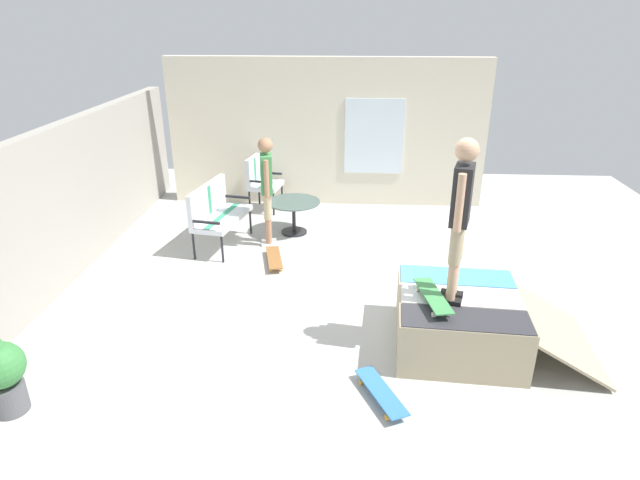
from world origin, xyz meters
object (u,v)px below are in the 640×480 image
object	(u,v)px
patio_table	(294,211)
skateboard_on_ramp	(433,296)
patio_chair_near_house	(260,178)
skateboard_spare	(381,392)
potted_plant	(1,370)
person_skater	(461,209)
skate_ramp	(461,320)
skateboard_by_bench	(274,258)
patio_bench	(215,210)
person_watching	(267,183)

from	to	relation	value
patio_table	skateboard_on_ramp	bearing A→B (deg)	-151.33
patio_chair_near_house	patio_table	distance (m)	1.40
skateboard_spare	skateboard_on_ramp	size ratio (longest dim) A/B	0.98
patio_chair_near_house	potted_plant	world-z (taller)	patio_chair_near_house
patio_table	person_skater	bearing A→B (deg)	-148.00
skate_ramp	person_skater	xyz separation A→B (m)	(-0.09, 0.16, 1.36)
skateboard_spare	skateboard_by_bench	bearing A→B (deg)	26.10
person_skater	skateboard_on_ramp	distance (m)	0.99
patio_bench	skateboard_by_bench	world-z (taller)	patio_bench
skate_ramp	skateboard_by_bench	distance (m)	3.14
skateboard_on_ramp	patio_table	bearing A→B (deg)	28.67
patio_chair_near_house	person_watching	size ratio (longest dim) A/B	0.58
person_watching	person_skater	bearing A→B (deg)	-139.19
skateboard_by_bench	potted_plant	xyz separation A→B (m)	(-3.37, 2.06, 0.38)
person_skater	skateboard_spare	distance (m)	1.99
patio_table	patio_bench	bearing A→B (deg)	116.72
person_watching	skateboard_on_ramp	bearing A→B (deg)	-142.60
skateboard_spare	skateboard_on_ramp	bearing A→B (deg)	-34.25
potted_plant	person_watching	bearing A→B (deg)	-24.60
patio_chair_near_house	patio_bench	bearing A→B (deg)	166.47
patio_bench	skateboard_spare	bearing A→B (deg)	-145.62
person_watching	skateboard_by_bench	world-z (taller)	person_watching
patio_chair_near_house	skateboard_by_bench	distance (m)	2.50
patio_chair_near_house	potted_plant	xyz separation A→B (m)	(-5.75, 1.47, -0.15)
patio_chair_near_house	skateboard_by_bench	size ratio (longest dim) A/B	1.24
patio_bench	skateboard_on_ramp	world-z (taller)	patio_bench
skate_ramp	skateboard_on_ramp	distance (m)	0.57
person_skater	skateboard_spare	xyz separation A→B (m)	(-0.92, 0.77, -1.59)
person_skater	skateboard_by_bench	world-z (taller)	person_skater
patio_chair_near_house	skateboard_spare	world-z (taller)	patio_chair_near_house
person_skater	potted_plant	xyz separation A→B (m)	(-1.28, 4.31, -1.21)
patio_table	person_skater	xyz separation A→B (m)	(-3.31, -2.07, 1.27)
skate_ramp	skateboard_spare	distance (m)	1.39
patio_bench	patio_chair_near_house	world-z (taller)	same
skateboard_on_ramp	potted_plant	bearing A→B (deg)	106.22
skateboard_on_ramp	skateboard_by_bench	bearing A→B (deg)	43.02
skateboard_spare	skateboard_on_ramp	distance (m)	1.18
skate_ramp	potted_plant	world-z (taller)	potted_plant
skate_ramp	person_watching	bearing A→B (deg)	43.56
person_watching	potted_plant	size ratio (longest dim) A/B	1.91
skate_ramp	potted_plant	size ratio (longest dim) A/B	2.47
skateboard_spare	potted_plant	world-z (taller)	potted_plant
patio_chair_near_house	skateboard_spare	size ratio (longest dim) A/B	1.26
person_skater	skate_ramp	bearing A→B (deg)	-60.89
person_skater	potted_plant	world-z (taller)	person_skater
person_watching	potted_plant	distance (m)	4.54
patio_chair_near_house	person_skater	xyz separation A→B (m)	(-4.47, -2.83, 1.06)
patio_bench	patio_chair_near_house	size ratio (longest dim) A/B	1.31
patio_bench	potted_plant	bearing A→B (deg)	165.25
patio_bench	patio_table	bearing A→B (deg)	-63.28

